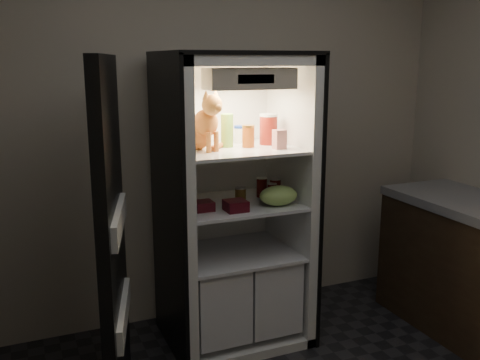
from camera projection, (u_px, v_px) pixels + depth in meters
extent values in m
plane|color=#BDB09E|center=(210.00, 129.00, 3.73)|extent=(3.60, 0.00, 3.60)
cube|color=white|center=(217.00, 192.00, 3.71)|extent=(0.85, 0.06, 1.85)
cube|color=white|center=(174.00, 210.00, 3.27)|extent=(0.06, 0.70, 1.85)
cube|color=white|center=(289.00, 198.00, 3.57)|extent=(0.06, 0.70, 1.85)
cube|color=white|center=(234.00, 60.00, 3.22)|extent=(0.85, 0.70, 0.06)
cube|color=white|center=(234.00, 331.00, 3.62)|extent=(0.85, 0.70, 0.06)
cube|color=black|center=(168.00, 211.00, 3.25)|extent=(0.02, 0.72, 1.87)
cube|color=black|center=(294.00, 197.00, 3.58)|extent=(0.02, 0.72, 1.87)
cube|color=black|center=(234.00, 53.00, 3.21)|extent=(0.90, 0.72, 0.02)
cube|color=white|center=(236.00, 150.00, 3.31)|extent=(0.73, 0.62, 0.02)
cube|color=white|center=(236.00, 204.00, 3.39)|extent=(0.73, 0.62, 0.02)
cube|color=white|center=(211.00, 293.00, 3.45)|extent=(0.34, 0.58, 0.48)
cube|color=white|center=(260.00, 285.00, 3.58)|extent=(0.34, 0.58, 0.48)
cube|color=white|center=(236.00, 253.00, 3.46)|extent=(0.73, 0.62, 0.02)
cube|color=beige|center=(250.00, 79.00, 3.03)|extent=(0.52, 0.18, 0.12)
cube|color=black|center=(256.00, 79.00, 2.95)|extent=(0.22, 0.01, 0.05)
cube|color=black|center=(112.00, 241.00, 2.71)|extent=(0.28, 0.86, 1.85)
cube|color=white|center=(121.00, 313.00, 2.75)|extent=(0.22, 0.63, 0.12)
cube|color=white|center=(116.00, 220.00, 2.64)|extent=(0.22, 0.63, 0.12)
ellipsoid|color=#C95A19|center=(196.00, 134.00, 3.25)|extent=(0.25, 0.28, 0.19)
ellipsoid|color=#C95A19|center=(206.00, 123.00, 3.17)|extent=(0.19, 0.18, 0.17)
sphere|color=#BE6125|center=(212.00, 105.00, 3.10)|extent=(0.16, 0.16, 0.12)
sphere|color=#BE6125|center=(218.00, 108.00, 3.07)|extent=(0.07, 0.07, 0.05)
cone|color=#BE6125|center=(206.00, 95.00, 3.07)|extent=(0.06, 0.06, 0.06)
cone|color=#BE6125|center=(216.00, 94.00, 3.12)|extent=(0.06, 0.06, 0.06)
cylinder|color=#C95A19|center=(209.00, 143.00, 3.13)|extent=(0.03, 0.03, 0.12)
cylinder|color=#C95A19|center=(216.00, 142.00, 3.17)|extent=(0.03, 0.03, 0.12)
cylinder|color=#C95A19|center=(218.00, 146.00, 3.28)|extent=(0.18, 0.18, 0.03)
cylinder|color=#258A2C|center=(227.00, 132.00, 3.33)|extent=(0.08, 0.08, 0.19)
cylinder|color=#258A2C|center=(227.00, 115.00, 3.31)|extent=(0.08, 0.08, 0.02)
cylinder|color=white|center=(240.00, 136.00, 3.49)|extent=(0.08, 0.08, 0.10)
cylinder|color=#1735A4|center=(240.00, 127.00, 3.48)|extent=(0.08, 0.08, 0.02)
cylinder|color=maroon|center=(248.00, 137.00, 3.33)|extent=(0.08, 0.08, 0.13)
cylinder|color=gold|center=(248.00, 126.00, 3.31)|extent=(0.08, 0.08, 0.01)
cylinder|color=#A52E16|center=(268.00, 130.00, 3.43)|extent=(0.11, 0.11, 0.18)
cylinder|color=white|center=(269.00, 115.00, 3.41)|extent=(0.12, 0.12, 0.02)
cube|color=beige|center=(279.00, 139.00, 3.26)|extent=(0.07, 0.07, 0.12)
cylinder|color=black|center=(262.00, 188.00, 3.51)|extent=(0.07, 0.07, 0.12)
cylinder|color=#B2B2B2|center=(262.00, 178.00, 3.50)|extent=(0.07, 0.07, 0.00)
cylinder|color=black|center=(275.00, 189.00, 3.46)|extent=(0.07, 0.07, 0.13)
cylinder|color=#B2B2B2|center=(275.00, 179.00, 3.45)|extent=(0.07, 0.07, 0.00)
cylinder|color=black|center=(272.00, 192.00, 3.41)|extent=(0.06, 0.06, 0.11)
cylinder|color=#B2B2B2|center=(272.00, 184.00, 3.40)|extent=(0.06, 0.06, 0.00)
cylinder|color=brown|center=(241.00, 195.00, 3.39)|extent=(0.07, 0.07, 0.09)
cylinder|color=#B2B2B2|center=(241.00, 188.00, 3.38)|extent=(0.07, 0.07, 0.01)
ellipsoid|color=#9AC45B|center=(278.00, 196.00, 3.31)|extent=(0.25, 0.18, 0.12)
cube|color=#550E14|center=(203.00, 206.00, 3.20)|extent=(0.11, 0.11, 0.06)
cube|color=#550E14|center=(236.00, 206.00, 3.19)|extent=(0.13, 0.13, 0.06)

